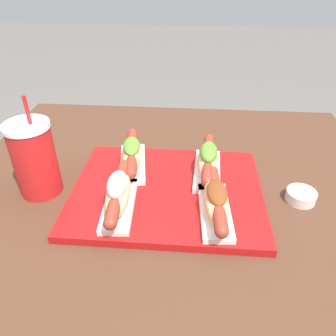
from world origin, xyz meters
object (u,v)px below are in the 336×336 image
at_px(serving_tray, 167,191).
at_px(drink_cup, 35,159).
at_px(hot_dog_0, 118,194).
at_px(sauce_bowl, 301,195).
at_px(hot_dog_3, 208,161).
at_px(hot_dog_1, 216,201).
at_px(hot_dog_2, 132,154).

relative_size(serving_tray, drink_cup, 1.83).
bearing_deg(hot_dog_0, sauce_bowl, 10.83).
distance_m(hot_dog_3, drink_cup, 0.39).
height_order(hot_dog_0, hot_dog_3, hot_dog_0).
height_order(hot_dog_0, drink_cup, drink_cup).
height_order(serving_tray, hot_dog_1, hot_dog_1).
relative_size(hot_dog_0, hot_dog_1, 1.00).
relative_size(serving_tray, hot_dog_0, 2.00).
bearing_deg(hot_dog_0, hot_dog_3, 37.35).
distance_m(hot_dog_1, drink_cup, 0.40).
bearing_deg(serving_tray, hot_dog_0, -141.92).
bearing_deg(serving_tray, sauce_bowl, 0.21).
bearing_deg(hot_dog_3, drink_cup, -168.64).
xyz_separation_m(serving_tray, hot_dog_1, (0.10, -0.08, 0.04)).
bearing_deg(hot_dog_1, hot_dog_0, 178.70).
distance_m(hot_dog_1, hot_dog_3, 0.15).
bearing_deg(hot_dog_2, hot_dog_3, -5.01).
distance_m(hot_dog_0, hot_dog_3, 0.23).
distance_m(serving_tray, hot_dog_3, 0.12).
bearing_deg(serving_tray, hot_dog_3, 36.57).
height_order(hot_dog_1, hot_dog_3, hot_dog_3).
relative_size(hot_dog_0, hot_dog_3, 1.00).
relative_size(hot_dog_2, sauce_bowl, 3.22).
relative_size(hot_dog_2, drink_cup, 0.91).
relative_size(hot_dog_3, sauce_bowl, 3.25).
xyz_separation_m(hot_dog_1, drink_cup, (-0.39, 0.07, 0.04)).
bearing_deg(hot_dog_3, hot_dog_1, -84.81).
height_order(hot_dog_2, drink_cup, drink_cup).
relative_size(hot_dog_3, drink_cup, 0.92).
height_order(hot_dog_0, sauce_bowl, hot_dog_0).
bearing_deg(hot_dog_0, hot_dog_2, 89.62).
xyz_separation_m(serving_tray, hot_dog_2, (-0.09, 0.08, 0.04)).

